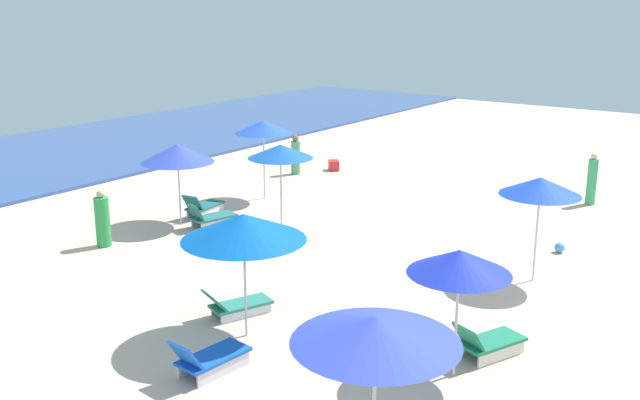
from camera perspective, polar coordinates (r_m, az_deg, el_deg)
The scene contains 18 objects.
umbrella_0 at distance 21.61m, azimuth -11.09°, elevation 3.61°, with size 2.14×2.14×2.42m.
lounge_chair_0_0 at distance 21.66m, azimuth -8.58°, elevation -1.33°, with size 1.53×0.98×0.79m.
lounge_chair_0_1 at distance 22.81m, azimuth -9.15°, elevation -0.51°, with size 1.51×0.76×0.77m.
umbrella_1 at distance 12.65m, azimuth 10.86°, elevation -4.79°, with size 1.80×1.80×2.35m.
lounge_chair_1_0 at distance 14.17m, azimuth 12.95°, elevation -10.79°, with size 1.53×1.10×0.75m.
umbrella_2 at distance 9.43m, azimuth 4.39°, elevation -10.11°, with size 2.22×2.22×2.56m.
umbrella_4 at distance 13.97m, azimuth -6.01°, elevation -2.11°, with size 2.43×2.43×2.52m.
lounge_chair_4_0 at distance 15.61m, azimuth -6.57°, elevation -8.15°, with size 1.55×1.05×0.65m.
lounge_chair_4_1 at distance 13.39m, azimuth -8.70°, elevation -12.14°, with size 1.50×0.74×0.79m.
umbrella_5 at distance 17.48m, azimuth 16.86°, elevation 1.03°, with size 1.87×1.87×2.52m.
umbrella_6 at distance 24.07m, azimuth -4.46°, elevation 5.71°, with size 1.90×1.90×2.64m.
umbrella_7 at distance 20.31m, azimuth -3.11°, elevation 3.81°, with size 1.83×1.83×2.58m.
lounge_chair_7_0 at distance 19.48m, azimuth -3.70°, elevation -3.12°, with size 1.46×1.11×0.76m.
beachgoer_0 at distance 27.84m, azimuth -1.92°, elevation 3.46°, with size 0.48×0.48×1.51m.
beachgoer_1 at distance 25.20m, azimuth 20.50°, elevation 1.45°, with size 0.34×0.34×1.70m.
beachgoer_2 at distance 20.44m, azimuth -16.64°, elevation -1.57°, with size 0.46×0.46×1.56m.
beach_ball_0 at distance 20.26m, azimuth 18.23°, elevation -3.56°, with size 0.27×0.27×0.27m, color #3F98E3.
cooler_box_1 at distance 28.57m, azimuth 1.08°, elevation 2.73°, with size 0.49×0.37×0.39m, color red.
Camera 1 is at (-15.42, -2.74, 6.43)m, focal length 40.91 mm.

